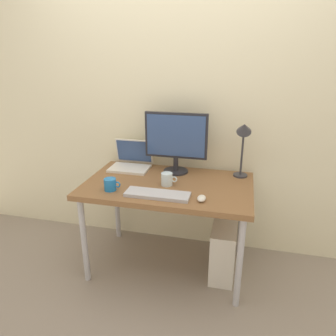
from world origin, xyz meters
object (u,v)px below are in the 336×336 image
mouse (202,198)px  computer_tower (223,251)px  laptop (131,161)px  coffee_mug (110,184)px  desk (168,191)px  monitor (176,139)px  glass_cup (167,179)px  desk_lamp (243,137)px  keyboard (157,194)px

mouse → computer_tower: bearing=56.0°
laptop → coffee_mug: 0.48m
desk → coffee_mug: 0.44m
monitor → glass_cup: monitor is taller
mouse → glass_cup: glass_cup is taller
computer_tower → desk_lamp: bearing=72.1°
desk_lamp → monitor: bearing=-179.9°
keyboard → mouse: size_ratio=4.89×
monitor → computer_tower: (0.43, -0.25, -0.79)m
monitor → laptop: (-0.38, 0.02, -0.21)m
keyboard → glass_cup: (0.02, 0.20, 0.03)m
coffee_mug → desk_lamp: bearing=27.5°
coffee_mug → glass_cup: glass_cup is taller
monitor → keyboard: 0.54m
desk → computer_tower: (0.44, -0.01, -0.45)m
desk_lamp → coffee_mug: desk_lamp is taller
desk_lamp → mouse: (-0.24, -0.48, -0.31)m
keyboard → monitor: bearing=87.2°
desk_lamp → coffee_mug: (-0.88, -0.46, -0.28)m
desk → laptop: bearing=145.7°
desk → desk_lamp: 0.69m
monitor → laptop: 0.44m
monitor → desk_lamp: size_ratio=1.08×
laptop → glass_cup: 0.48m
keyboard → coffee_mug: (-0.35, 0.02, 0.03)m
monitor → desk_lamp: monitor is taller
monitor → mouse: (0.28, -0.48, -0.26)m
coffee_mug → glass_cup: (0.37, 0.18, 0.00)m
mouse → computer_tower: mouse is taller
laptop → desk_lamp: desk_lamp is taller
desk → desk_lamp: (0.52, 0.24, 0.39)m
keyboard → coffee_mug: coffee_mug is taller
laptop → desk_lamp: bearing=-1.0°
keyboard → laptop: bearing=126.3°
desk_lamp → glass_cup: (-0.51, -0.28, -0.28)m
glass_cup → coffee_mug: bearing=-153.9°
monitor → keyboard: size_ratio=1.13×
keyboard → mouse: 0.30m
monitor → mouse: size_ratio=5.51×
desk_lamp → keyboard: size_ratio=1.04×
desk_lamp → keyboard: desk_lamp is taller
laptop → coffee_mug: (0.01, -0.48, -0.01)m
coffee_mug → glass_cup: size_ratio=1.02×
laptop → mouse: size_ratio=3.56×
desk_lamp → glass_cup: size_ratio=3.89×
laptop → computer_tower: size_ratio=0.76×
mouse → keyboard: bearing=179.7°
monitor → laptop: monitor is taller
laptop → desk_lamp: 0.94m
coffee_mug → mouse: bearing=-1.6°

